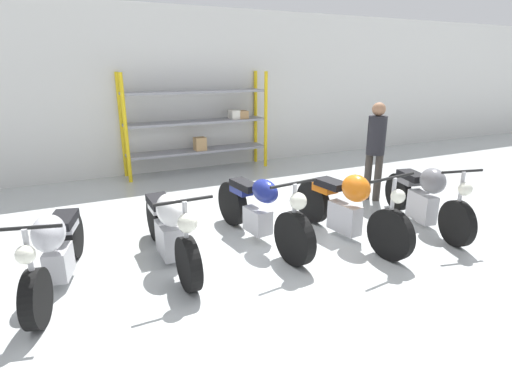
# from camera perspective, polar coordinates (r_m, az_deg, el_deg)

# --- Properties ---
(ground_plane) EXTENTS (30.00, 30.00, 0.00)m
(ground_plane) POSITION_cam_1_polar(r_m,az_deg,el_deg) (5.39, 1.88, -8.28)
(ground_plane) COLOR #B2B7B7
(back_wall) EXTENTS (30.00, 0.08, 3.60)m
(back_wall) POSITION_cam_1_polar(r_m,az_deg,el_deg) (9.40, -12.23, 13.86)
(back_wall) COLOR silver
(back_wall) RESTS_ON ground_plane
(shelving_rack) EXTENTS (3.29, 0.63, 2.23)m
(shelving_rack) POSITION_cam_1_polar(r_m,az_deg,el_deg) (9.25, -8.00, 9.80)
(shelving_rack) COLOR yellow
(shelving_rack) RESTS_ON ground_plane
(motorcycle_silver) EXTENTS (0.80, 2.00, 0.99)m
(motorcycle_silver) POSITION_cam_1_polar(r_m,az_deg,el_deg) (4.90, -26.76, -7.29)
(motorcycle_silver) COLOR black
(motorcycle_silver) RESTS_ON ground_plane
(motorcycle_white) EXTENTS (0.64, 2.09, 1.03)m
(motorcycle_white) POSITION_cam_1_polar(r_m,az_deg,el_deg) (5.02, -12.24, -4.94)
(motorcycle_white) COLOR black
(motorcycle_white) RESTS_ON ground_plane
(motorcycle_blue) EXTENTS (0.66, 2.23, 1.05)m
(motorcycle_blue) POSITION_cam_1_polar(r_m,az_deg,el_deg) (5.44, 0.64, -2.70)
(motorcycle_blue) COLOR black
(motorcycle_blue) RESTS_ON ground_plane
(motorcycle_orange) EXTENTS (0.75, 2.16, 1.08)m
(motorcycle_orange) POSITION_cam_1_polar(r_m,az_deg,el_deg) (5.69, 13.04, -2.08)
(motorcycle_orange) COLOR black
(motorcycle_orange) RESTS_ON ground_plane
(motorcycle_grey) EXTENTS (0.75, 2.05, 1.05)m
(motorcycle_grey) POSITION_cam_1_polar(r_m,az_deg,el_deg) (6.54, 23.05, -0.59)
(motorcycle_grey) COLOR black
(motorcycle_grey) RESTS_ON ground_plane
(person_browsing) EXTENTS (0.44, 0.44, 1.75)m
(person_browsing) POSITION_cam_1_polar(r_m,az_deg,el_deg) (7.39, 16.74, 6.62)
(person_browsing) COLOR #38332D
(person_browsing) RESTS_ON ground_plane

